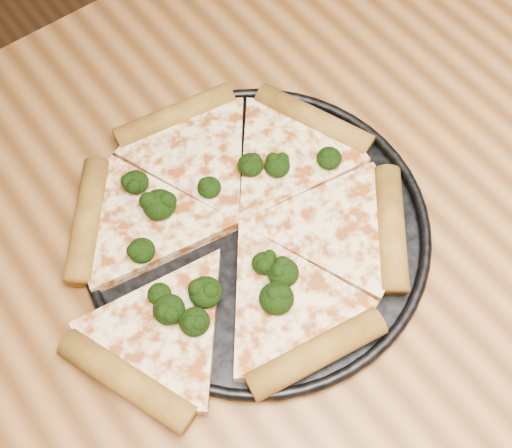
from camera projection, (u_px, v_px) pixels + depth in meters
ground at (286, 430)px, 1.33m from camera, size 4.00×4.00×0.00m
dining_table at (309, 305)px, 0.75m from camera, size 1.20×0.90×0.75m
pizza_pan at (256, 228)px, 0.69m from camera, size 0.35×0.35×0.02m
pizza at (236, 228)px, 0.68m from camera, size 0.39×0.35×0.03m
broccoli_florets at (220, 244)px, 0.66m from camera, size 0.25×0.22×0.03m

